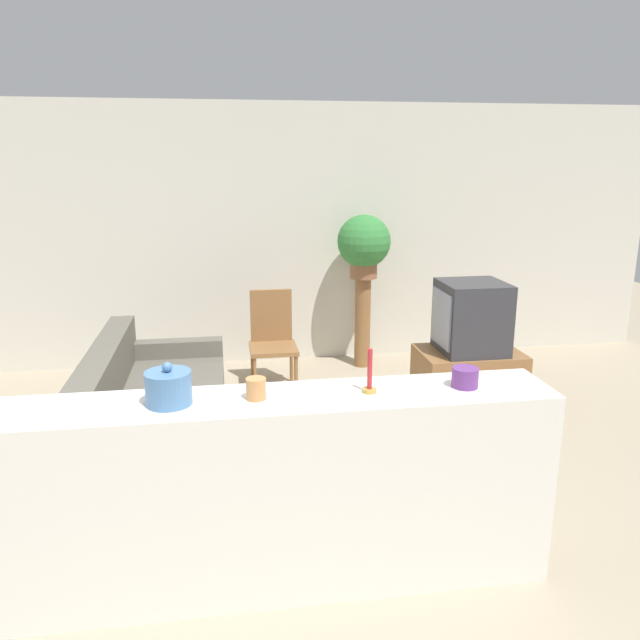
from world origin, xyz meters
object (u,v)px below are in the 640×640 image
object	(u,v)px
couch	(154,410)
wooden_chair	(272,337)
television	(471,317)
potted_plant	(364,243)
decorative_bowl	(168,388)

from	to	relation	value
couch	wooden_chair	bearing A→B (deg)	47.28
television	potted_plant	world-z (taller)	potted_plant
potted_plant	decorative_bowl	xyz separation A→B (m)	(-1.70, -3.35, -0.20)
decorative_bowl	couch	bearing A→B (deg)	99.27
decorative_bowl	potted_plant	bearing A→B (deg)	63.14
wooden_chair	decorative_bowl	xyz separation A→B (m)	(-0.71, -2.85, 0.60)
wooden_chair	decorative_bowl	distance (m)	3.00
couch	potted_plant	bearing A→B (deg)	38.51
television	wooden_chair	world-z (taller)	television
television	couch	bearing A→B (deg)	-174.57
couch	potted_plant	world-z (taller)	potted_plant
couch	wooden_chair	world-z (taller)	wooden_chair
couch	decorative_bowl	bearing A→B (deg)	-80.73
couch	decorative_bowl	distance (m)	1.98
couch	television	xyz separation A→B (m)	(2.62, 0.25, 0.57)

